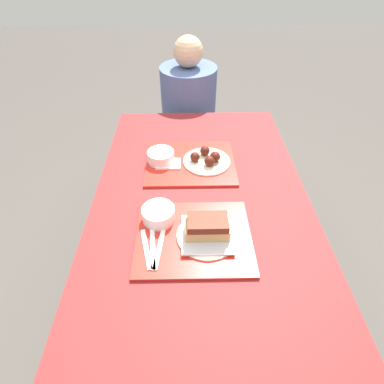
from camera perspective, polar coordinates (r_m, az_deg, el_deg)
ground_plane at (r=1.81m, az=1.25°, el=-18.09°), size 12.00×12.00×0.00m
picnic_table at (r=1.30m, az=1.66°, el=-3.84°), size 0.87×1.43×0.74m
picnic_bench_far at (r=2.18m, az=0.50°, el=9.31°), size 0.83×0.28×0.46m
tray_near at (r=1.07m, az=0.32°, el=-8.58°), size 0.40×0.34×0.01m
tray_far at (r=1.39m, az=-0.28°, el=5.59°), size 0.40×0.34×0.01m
bowl_coleslaw_near at (r=1.10m, az=-6.40°, el=-4.10°), size 0.12×0.12×0.05m
brisket_sandwich_plate at (r=1.04m, az=2.92°, el=-7.30°), size 0.21×0.21×0.09m
plastic_fork_near at (r=1.03m, az=-7.49°, el=-10.65°), size 0.03×0.17×0.00m
plastic_knife_near at (r=1.03m, az=-6.25°, el=-10.66°), size 0.04×0.17×0.00m
plastic_spoon_near at (r=1.04m, az=-8.72°, el=-10.64°), size 0.06×0.17×0.00m
condiment_packet at (r=1.11m, az=1.70°, el=-5.21°), size 0.04×0.03×0.01m
bowl_coleslaw_far at (r=1.38m, az=-5.95°, el=6.84°), size 0.12×0.12×0.05m
wings_plate_far at (r=1.37m, az=2.81°, el=6.35°), size 0.22×0.22×0.06m
napkin_far at (r=1.37m, az=-4.52°, el=5.37°), size 0.11×0.08×0.01m
person_seated_across at (r=2.02m, az=-0.66°, el=17.26°), size 0.35×0.35×0.64m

